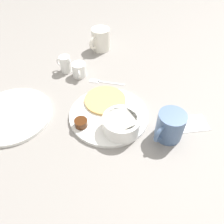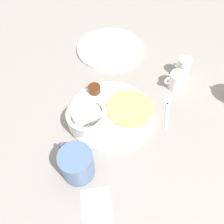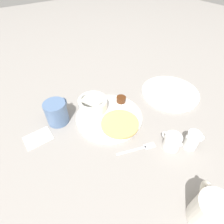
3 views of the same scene
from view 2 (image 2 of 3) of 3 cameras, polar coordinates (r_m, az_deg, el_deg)
name	(u,v)px [view 2 (image 2 of 3)]	position (r m, az deg, el deg)	size (l,w,h in m)	color
ground_plane	(110,115)	(0.67, -0.48, -0.72)	(4.00, 4.00, 0.00)	gray
plate	(110,114)	(0.66, -0.49, -0.42)	(0.26, 0.26, 0.01)	white
pancake_stack	(130,108)	(0.67, 4.69, 1.08)	(0.14, 0.14, 0.01)	tan
bowl	(87,118)	(0.62, -6.50, -1.53)	(0.11, 0.11, 0.05)	white
syrup_cup	(94,89)	(0.71, -4.61, 5.97)	(0.04, 0.04, 0.02)	#47230F
butter_ramekin	(79,119)	(0.63, -8.52, -1.75)	(0.05, 0.05, 0.05)	white
coffee_mug	(76,164)	(0.55, -9.27, -13.14)	(0.10, 0.09, 0.09)	slate
creamer_pitcher_near	(177,80)	(0.76, 16.63, 7.93)	(0.05, 0.08, 0.06)	white
creamer_pitcher_far	(183,67)	(0.80, 18.13, 11.14)	(0.06, 0.04, 0.07)	white
fork	(167,107)	(0.70, 14.20, 1.15)	(0.14, 0.06, 0.00)	silver
napkin	(96,208)	(0.56, -4.13, -23.75)	(0.09, 0.07, 0.00)	white
far_plate	(110,48)	(0.89, -0.53, 16.33)	(0.26, 0.26, 0.01)	white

